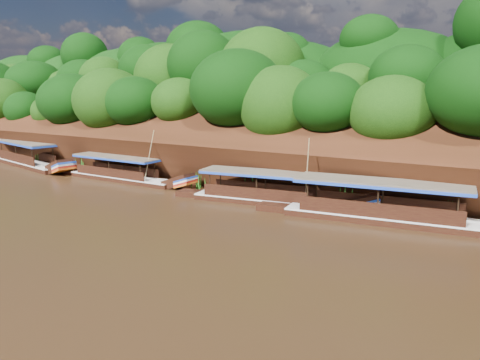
{
  "coord_description": "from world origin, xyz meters",
  "views": [
    {
      "loc": [
        18.66,
        -22.08,
        8.34
      ],
      "look_at": [
        0.21,
        7.0,
        1.61
      ],
      "focal_mm": 35.0,
      "sensor_mm": 36.0,
      "label": 1
    }
  ],
  "objects_px": {
    "boat_1": "(279,197)",
    "boat_3": "(33,162)",
    "boat_0": "(407,215)",
    "boat_2": "(128,176)"
  },
  "relations": [
    {
      "from": "boat_0",
      "to": "boat_3",
      "type": "distance_m",
      "value": 39.39
    },
    {
      "from": "boat_1",
      "to": "boat_3",
      "type": "relative_size",
      "value": 0.92
    },
    {
      "from": "boat_2",
      "to": "boat_3",
      "type": "height_order",
      "value": "boat_2"
    },
    {
      "from": "boat_0",
      "to": "boat_1",
      "type": "relative_size",
      "value": 1.18
    },
    {
      "from": "boat_0",
      "to": "boat_2",
      "type": "distance_m",
      "value": 24.9
    },
    {
      "from": "boat_1",
      "to": "boat_3",
      "type": "height_order",
      "value": "boat_1"
    },
    {
      "from": "boat_0",
      "to": "boat_3",
      "type": "relative_size",
      "value": 1.08
    },
    {
      "from": "boat_3",
      "to": "boat_2",
      "type": "bearing_deg",
      "value": 10.3
    },
    {
      "from": "boat_3",
      "to": "boat_0",
      "type": "bearing_deg",
      "value": 9.83
    },
    {
      "from": "boat_0",
      "to": "boat_1",
      "type": "xyz_separation_m",
      "value": [
        -9.16,
        0.29,
        -0.06
      ]
    }
  ]
}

